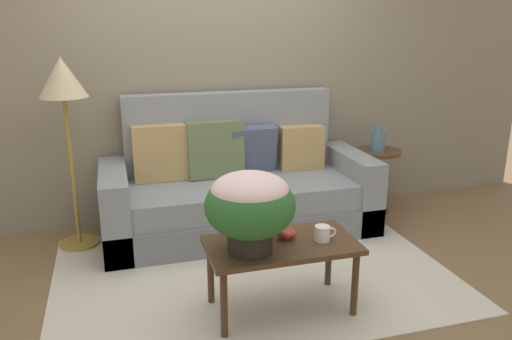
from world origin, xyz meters
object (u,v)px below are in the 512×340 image
Objects in this scene: side_table at (376,169)px; potted_plant at (250,204)px; floor_lamp at (64,92)px; snack_bowl at (286,233)px; coffee_table at (282,251)px; coffee_mug at (323,233)px; table_vase at (378,140)px; couch at (237,190)px.

potted_plant is at bearing -138.66° from side_table.
snack_bowl is (1.28, -1.26, -0.73)m from floor_lamp.
side_table reaches higher than coffee_table.
coffee_table is at bearing 171.43° from coffee_mug.
table_vase is (-0.01, -0.01, 0.28)m from side_table.
potted_plant reaches higher than coffee_mug.
coffee_table is 0.40m from potted_plant.
potted_plant is at bearing -165.71° from coffee_table.
potted_plant is 0.38m from snack_bowl.
side_table is 0.40× the size of floor_lamp.
coffee_mug is at bearing -81.79° from couch.
couch is at bearing -178.59° from table_vase.
coffee_table is 0.61× the size of floor_lamp.
coffee_mug is 1.12× the size of snack_bowl.
floor_lamp reaches higher than coffee_mug.
side_table is at bearing 44.75° from table_vase.
side_table is at bearing 44.27° from coffee_table.
side_table is 4.30× the size of coffee_mug.
potted_plant reaches higher than coffee_table.
couch reaches higher than potted_plant.
side_table is at bearing 1.96° from couch.
table_vase is (1.12, 1.37, 0.19)m from coffee_mug.
potted_plant is at bearing -101.00° from couch.
potted_plant is 4.19× the size of snack_bowl.
potted_plant is (-1.59, -1.40, 0.33)m from side_table.
floor_lamp is at bearing -179.82° from table_vase.
couch is at bearing 98.21° from coffee_mug.
snack_bowl reaches higher than coffee_table.
side_table is 2.43× the size of table_vase.
couch is at bearing 89.77° from snack_bowl.
coffee_table is at bearing 14.29° from potted_plant.
couch is at bearing 79.00° from potted_plant.
coffee_table is 0.27m from coffee_mug.
coffee_mug is 1.78m from table_vase.
side_table is 1.15× the size of potted_plant.
potted_plant is 2.11× the size of table_vase.
table_vase is (1.57, 1.38, -0.05)m from potted_plant.
snack_bowl is (0.05, 0.06, 0.09)m from coffee_table.
couch is 1.36m from coffee_mug.
snack_bowl is (-0.01, -1.24, 0.13)m from couch.
coffee_table is 1.75× the size of potted_plant.
potted_plant is at bearing -53.34° from floor_lamp.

